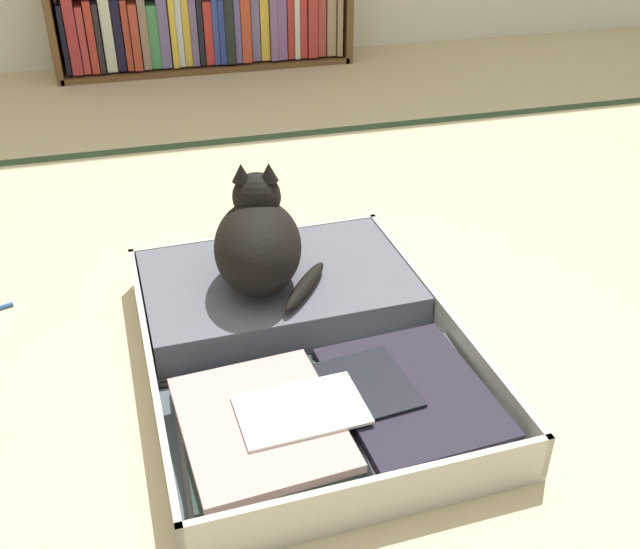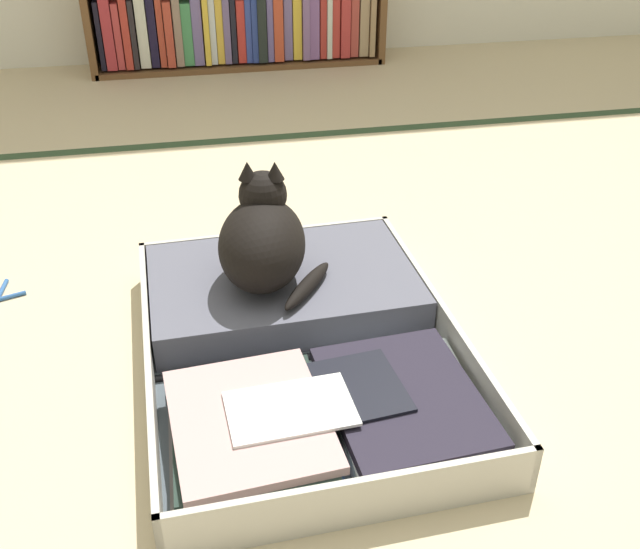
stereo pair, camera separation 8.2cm
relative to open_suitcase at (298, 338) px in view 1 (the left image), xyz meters
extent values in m
plane|color=#CDB98E|center=(-0.04, -0.13, -0.04)|extent=(10.00, 10.00, 0.00)
cube|color=#31492C|center=(-0.04, 1.21, -0.04)|extent=(4.80, 0.05, 0.00)
cube|color=brown|center=(0.11, 2.12, -0.03)|extent=(1.25, 0.25, 0.02)
cube|color=black|center=(-0.48, 2.13, 0.13)|extent=(0.02, 0.21, 0.28)
cube|color=#AF2F35|center=(-0.44, 2.12, 0.15)|extent=(0.04, 0.21, 0.31)
cube|color=#C03E3D|center=(-0.40, 2.13, 0.12)|extent=(0.03, 0.21, 0.27)
cube|color=#BA352A|center=(-0.37, 2.12, 0.14)|extent=(0.03, 0.21, 0.29)
cube|color=black|center=(-0.34, 2.12, 0.13)|extent=(0.02, 0.21, 0.28)
cube|color=beige|center=(-0.30, 2.13, 0.14)|extent=(0.04, 0.21, 0.30)
cube|color=black|center=(-0.26, 2.13, 0.15)|extent=(0.03, 0.21, 0.32)
cube|color=#AE3B28|center=(-0.23, 2.13, 0.13)|extent=(0.03, 0.21, 0.28)
cube|color=#B93E2C|center=(-0.19, 2.12, 0.12)|extent=(0.03, 0.21, 0.27)
cube|color=gray|center=(-0.15, 2.13, 0.14)|extent=(0.03, 0.21, 0.29)
cube|color=#418C52|center=(-0.12, 2.13, 0.12)|extent=(0.04, 0.21, 0.26)
cube|color=slate|center=(-0.07, 2.13, 0.14)|extent=(0.04, 0.21, 0.29)
cube|color=yellow|center=(-0.04, 2.12, 0.13)|extent=(0.02, 0.21, 0.29)
cube|color=silver|center=(-0.01, 2.13, 0.14)|extent=(0.03, 0.21, 0.30)
cube|color=gold|center=(0.02, 2.13, 0.15)|extent=(0.03, 0.21, 0.32)
cube|color=slate|center=(0.05, 2.13, 0.15)|extent=(0.03, 0.21, 0.33)
cube|color=black|center=(0.08, 2.13, 0.15)|extent=(0.02, 0.21, 0.33)
cube|color=red|center=(0.11, 2.13, 0.12)|extent=(0.03, 0.21, 0.26)
cube|color=#334595|center=(0.14, 2.13, 0.14)|extent=(0.02, 0.21, 0.30)
cube|color=navy|center=(0.17, 2.12, 0.12)|extent=(0.02, 0.21, 0.27)
cube|color=black|center=(0.20, 2.12, 0.13)|extent=(0.04, 0.21, 0.27)
cube|color=slate|center=(0.24, 2.12, 0.16)|extent=(0.03, 0.21, 0.33)
cube|color=#C24429|center=(0.27, 2.12, 0.15)|extent=(0.04, 0.21, 0.33)
cube|color=slate|center=(0.32, 2.13, 0.12)|extent=(0.04, 0.21, 0.26)
cube|color=yellow|center=(0.36, 2.13, 0.14)|extent=(0.04, 0.21, 0.29)
cube|color=slate|center=(0.39, 2.12, 0.13)|extent=(0.03, 0.21, 0.27)
cube|color=#7E558D|center=(0.43, 2.12, 0.16)|extent=(0.04, 0.21, 0.33)
cube|color=#B1322B|center=(0.47, 2.13, 0.15)|extent=(0.03, 0.21, 0.32)
cube|color=silver|center=(0.50, 2.12, 0.15)|extent=(0.02, 0.21, 0.31)
cube|color=#BA332C|center=(0.53, 2.13, 0.12)|extent=(0.03, 0.21, 0.27)
cube|color=#B63230|center=(0.57, 2.12, 0.16)|extent=(0.04, 0.21, 0.33)
cube|color=#AC4037|center=(0.61, 2.13, 0.15)|extent=(0.03, 0.21, 0.31)
cube|color=#A18561|center=(0.66, 2.13, 0.16)|extent=(0.04, 0.21, 0.33)
cube|color=#9F7E57|center=(0.69, 2.11, 0.15)|extent=(0.02, 0.21, 0.33)
cube|color=beige|center=(0.01, -0.24, -0.04)|extent=(0.62, 0.43, 0.01)
cube|color=beige|center=(0.01, -0.44, 0.01)|extent=(0.60, 0.03, 0.10)
cube|color=beige|center=(-0.29, -0.25, 0.01)|extent=(0.02, 0.41, 0.10)
cube|color=beige|center=(0.30, -0.23, 0.01)|extent=(0.02, 0.41, 0.10)
cube|color=#495359|center=(0.01, -0.24, -0.03)|extent=(0.59, 0.40, 0.01)
cube|color=beige|center=(0.00, 0.17, -0.04)|extent=(0.62, 0.43, 0.01)
cube|color=beige|center=(-0.01, 0.37, 0.01)|extent=(0.60, 0.03, 0.10)
cube|color=beige|center=(-0.30, 0.16, 0.01)|extent=(0.02, 0.41, 0.10)
cube|color=beige|center=(0.29, 0.18, 0.01)|extent=(0.02, 0.41, 0.10)
cube|color=#495359|center=(0.00, 0.17, -0.03)|extent=(0.59, 0.40, 0.01)
cylinder|color=black|center=(0.00, -0.04, -0.03)|extent=(0.58, 0.03, 0.02)
cube|color=slate|center=(-0.14, -0.25, -0.01)|extent=(0.26, 0.35, 0.02)
cube|color=navy|center=(-0.13, -0.24, 0.00)|extent=(0.27, 0.32, 0.01)
cube|color=#202F28|center=(-0.13, -0.25, 0.02)|extent=(0.26, 0.33, 0.02)
cube|color=#BE9792|center=(-0.13, -0.25, 0.03)|extent=(0.28, 0.33, 0.02)
cube|color=silver|center=(0.15, -0.23, -0.01)|extent=(0.26, 0.32, 0.02)
cube|color=silver|center=(0.16, -0.25, 0.00)|extent=(0.26, 0.34, 0.02)
cube|color=#231E2B|center=(0.15, -0.24, 0.02)|extent=(0.28, 0.35, 0.02)
cube|color=white|center=(-0.06, -0.25, 0.04)|extent=(0.22, 0.15, 0.01)
cube|color=black|center=(0.04, -0.22, 0.04)|extent=(0.23, 0.20, 0.01)
cube|color=#585865|center=(0.00, 0.17, 0.01)|extent=(0.58, 0.39, 0.09)
torus|color=white|center=(-0.07, 0.14, 0.05)|extent=(0.08, 0.08, 0.01)
cylinder|color=black|center=(-0.18, 0.35, 0.01)|extent=(0.02, 0.02, 0.09)
cylinder|color=black|center=(0.16, 0.36, 0.01)|extent=(0.02, 0.02, 0.09)
cube|color=red|center=(0.11, -0.43, -0.01)|extent=(0.03, 0.00, 0.03)
cube|color=red|center=(0.18, -0.43, 0.00)|extent=(0.04, 0.00, 0.02)
ellipsoid|color=black|center=(-0.05, 0.14, 0.14)|extent=(0.23, 0.29, 0.18)
ellipsoid|color=black|center=(-0.03, 0.21, 0.10)|extent=(0.14, 0.12, 0.10)
sphere|color=black|center=(-0.04, 0.20, 0.23)|extent=(0.10, 0.10, 0.10)
cone|color=black|center=(-0.01, 0.19, 0.29)|extent=(0.04, 0.04, 0.04)
cone|color=black|center=(-0.06, 0.20, 0.29)|extent=(0.04, 0.04, 0.04)
sphere|color=gold|center=(-0.01, 0.24, 0.23)|extent=(0.02, 0.02, 0.02)
sphere|color=gold|center=(-0.05, 0.24, 0.23)|extent=(0.02, 0.02, 0.02)
ellipsoid|color=black|center=(0.04, 0.08, 0.07)|extent=(0.14, 0.18, 0.03)
camera|label=1|loc=(-0.27, -1.16, 0.89)|focal=41.06mm
camera|label=2|loc=(-0.19, -1.18, 0.89)|focal=41.06mm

